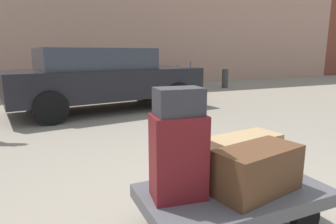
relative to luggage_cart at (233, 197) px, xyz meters
The scene contains 11 objects.
building_facade_side 18.09m from the luggage_cart, 37.83° to the left, with size 12.00×1.00×7.77m, color brown.
luggage_cart is the anchor object (origin of this frame).
suitcase_maroon_stacked_top 0.56m from the luggage_cart, behind, with size 0.36×0.24×0.58m, color maroon.
duffel_bag_brown_rear_left 0.28m from the luggage_cart, 42.27° to the right, with size 0.65×0.32×0.33m, color #51331E.
duffel_bag_tan_front_left 0.38m from the luggage_cart, 40.16° to the left, with size 0.63×0.28×0.32m, color #9E7F56.
duffel_bag_charcoal_topmost_pile 0.86m from the luggage_cart, behind, with size 0.31×0.20×0.18m, color #2D2D33.
parked_car 5.15m from the luggage_cart, 88.74° to the left, with size 4.51×2.40×1.42m.
bicycle_leaning 9.86m from the luggage_cart, 65.75° to the left, with size 1.74×0.38×0.96m.
bollard_kerb_near 8.14m from the luggage_cart, 70.76° to the left, with size 0.23×0.23×0.71m, color #383838.
bollard_kerb_mid 8.62m from the luggage_cart, 63.07° to the left, with size 0.23×0.23×0.71m, color #383838.
bollard_kerb_far 9.31m from the luggage_cart, 55.63° to the left, with size 0.23×0.23×0.71m, color #383838.
Camera 1 is at (-1.24, -1.62, 1.32)m, focal length 31.00 mm.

